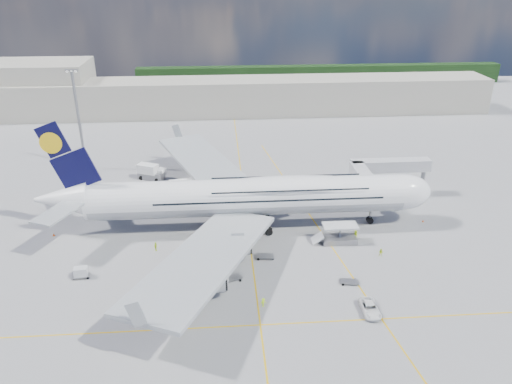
{
  "coord_description": "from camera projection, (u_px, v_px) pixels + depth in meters",
  "views": [
    {
      "loc": [
        -5.03,
        -78.29,
        48.29
      ],
      "look_at": [
        1.49,
        8.0,
        8.69
      ],
      "focal_mm": 35.0,
      "sensor_mm": 36.0,
      "label": 1
    }
  ],
  "objects": [
    {
      "name": "crew_van",
      "position": [
        356.0,
        235.0,
        95.69
      ],
      "size": [
        0.89,
        1.11,
        1.96
      ],
      "primitive_type": "imported",
      "rotation": [
        0.0,
        0.0,
        1.88
      ],
      "color": "#BADC17",
      "rests_on": "ground"
    },
    {
      "name": "ground",
      "position": [
        251.0,
        253.0,
        91.43
      ],
      "size": [
        300.0,
        300.0,
        0.0
      ],
      "primitive_type": "plane",
      "color": "gray",
      "rests_on": "ground"
    },
    {
      "name": "cone_tail",
      "position": [
        54.0,
        235.0,
        97.2
      ],
      "size": [
        0.47,
        0.47,
        0.6
      ],
      "color": "#FF5B0D",
      "rests_on": "ground"
    },
    {
      "name": "terminal",
      "position": [
        233.0,
        96.0,
        175.07
      ],
      "size": [
        180.0,
        16.0,
        12.0
      ],
      "primitive_type": "cube",
      "color": "#B2AD9E",
      "rests_on": "ground"
    },
    {
      "name": "cone_wing_right_outer",
      "position": [
        128.0,
        304.0,
        77.24
      ],
      "size": [
        0.45,
        0.45,
        0.57
      ],
      "color": "#FF5B0D",
      "rests_on": "ground"
    },
    {
      "name": "hangar",
      "position": [
        32.0,
        88.0,
        173.56
      ],
      "size": [
        40.0,
        22.0,
        18.0
      ],
      "primitive_type": "cube",
      "color": "#B2AD9E",
      "rests_on": "ground"
    },
    {
      "name": "cone_nose",
      "position": [
        423.0,
        221.0,
        102.51
      ],
      "size": [
        0.38,
        0.38,
        0.48
      ],
      "color": "#FF5B0D",
      "rests_on": "ground"
    },
    {
      "name": "tree_line",
      "position": [
        321.0,
        75.0,
        219.45
      ],
      "size": [
        160.0,
        6.0,
        8.0
      ],
      "primitive_type": "cube",
      "color": "#193814",
      "rests_on": "ground"
    },
    {
      "name": "dolly_nose_far",
      "position": [
        349.0,
        281.0,
        82.74
      ],
      "size": [
        3.24,
        2.14,
        0.44
      ],
      "rotation": [
        0.0,
        0.0,
        -0.19
      ],
      "color": "gray",
      "rests_on": "ground"
    },
    {
      "name": "cone_wing_left_inner",
      "position": [
        189.0,
        202.0,
        110.67
      ],
      "size": [
        0.38,
        0.38,
        0.49
      ],
      "color": "#FF5B0D",
      "rests_on": "ground"
    },
    {
      "name": "taxi_line_diag",
      "position": [
        316.0,
        225.0,
        101.45
      ],
      "size": [
        14.16,
        99.06,
        0.01
      ],
      "primitive_type": "cube",
      "rotation": [
        0.0,
        0.0,
        0.14
      ],
      "color": "#DCAA0B",
      "rests_on": "ground"
    },
    {
      "name": "crew_loader",
      "position": [
        381.0,
        253.0,
        90.13
      ],
      "size": [
        0.96,
        0.88,
        1.59
      ],
      "primitive_type": "imported",
      "rotation": [
        0.0,
        0.0,
        -0.46
      ],
      "color": "#C0DF17",
      "rests_on": "ground"
    },
    {
      "name": "dolly_row_b",
      "position": [
        198.0,
        260.0,
        88.67
      ],
      "size": [
        3.41,
        2.29,
        0.46
      ],
      "rotation": [
        0.0,
        0.0,
        0.21
      ],
      "color": "gray",
      "rests_on": "ground"
    },
    {
      "name": "dolly_back",
      "position": [
        81.0,
        272.0,
        84.0
      ],
      "size": [
        3.14,
        1.91,
        1.89
      ],
      "rotation": [
        0.0,
        0.0,
        0.11
      ],
      "color": "gray",
      "rests_on": "ground"
    },
    {
      "name": "airliner",
      "position": [
        249.0,
        196.0,
        97.66
      ],
      "size": [
        77.26,
        79.15,
        23.71
      ],
      "color": "white",
      "rests_on": "ground"
    },
    {
      "name": "cone_wing_left_outer",
      "position": [
        220.0,
        172.0,
        126.32
      ],
      "size": [
        0.46,
        0.46,
        0.59
      ],
      "color": "#FF5B0D",
      "rests_on": "ground"
    },
    {
      "name": "light_mast",
      "position": [
        79.0,
        119.0,
        124.0
      ],
      "size": [
        3.0,
        0.7,
        25.5
      ],
      "color": "gray",
      "rests_on": "ground"
    },
    {
      "name": "crew_wing",
      "position": [
        156.0,
        246.0,
        92.0
      ],
      "size": [
        0.73,
        1.1,
        1.74
      ],
      "primitive_type": "imported",
      "rotation": [
        0.0,
        0.0,
        1.24
      ],
      "color": "#B5DA17",
      "rests_on": "ground"
    },
    {
      "name": "jet_bridge",
      "position": [
        380.0,
        171.0,
        109.6
      ],
      "size": [
        18.8,
        12.1,
        8.5
      ],
      "color": "#B7B7BC",
      "rests_on": "ground"
    },
    {
      "name": "crew_tug",
      "position": [
        263.0,
        303.0,
        76.88
      ],
      "size": [
        1.15,
        0.93,
        1.55
      ],
      "primitive_type": "imported",
      "rotation": [
        0.0,
        0.0,
        0.42
      ],
      "color": "#CBFF1A",
      "rests_on": "ground"
    },
    {
      "name": "baggage_tug",
      "position": [
        221.0,
        281.0,
        82.35
      ],
      "size": [
        2.56,
        1.55,
        1.49
      ],
      "rotation": [
        0.0,
        0.0,
        -0.2
      ],
      "color": "white",
      "rests_on": "ground"
    },
    {
      "name": "dolly_row_a",
      "position": [
        174.0,
        287.0,
        81.33
      ],
      "size": [
        3.52,
        2.34,
        0.48
      ],
      "rotation": [
        0.0,
        0.0,
        -0.2
      ],
      "color": "gray",
      "rests_on": "ground"
    },
    {
      "name": "cone_wing_right_inner",
      "position": [
        218.0,
        248.0,
        92.79
      ],
      "size": [
        0.41,
        0.41,
        0.53
      ],
      "color": "#FF5B0D",
      "rests_on": "ground"
    },
    {
      "name": "catering_truck_inner",
      "position": [
        184.0,
        190.0,
        112.22
      ],
      "size": [
        7.55,
        4.19,
        4.25
      ],
      "rotation": [
        0.0,
        0.0,
        0.25
      ],
      "color": "gray",
      "rests_on": "ground"
    },
    {
      "name": "cargo_loader",
      "position": [
        338.0,
        236.0,
        94.68
      ],
      "size": [
        8.53,
        3.2,
        3.67
      ],
      "color": "silver",
      "rests_on": "ground"
    },
    {
      "name": "dolly_nose_near",
      "position": [
        265.0,
        256.0,
        89.84
      ],
      "size": [
        3.52,
        2.22,
        0.48
      ],
      "rotation": [
        0.0,
        0.0,
        -0.15
      ],
      "color": "gray",
      "rests_on": "ground"
    },
    {
      "name": "service_van",
      "position": [
        370.0,
        308.0,
        75.62
      ],
      "size": [
        2.5,
        5.38,
        1.49
      ],
      "primitive_type": "imported",
      "rotation": [
        0.0,
        0.0,
        -0.0
      ],
      "color": "white",
      "rests_on": "ground"
    },
    {
      "name": "crew_nose",
      "position": [
        370.0,
        213.0,
        104.04
      ],
      "size": [
        0.78,
        0.62,
        1.88
      ],
      "primitive_type": "imported",
      "rotation": [
        0.0,
        0.0,
        0.27
      ],
      "color": "#CCDF17",
      "rests_on": "ground"
    },
    {
      "name": "catering_truck_outer",
      "position": [
        151.0,
        173.0,
        122.04
      ],
      "size": [
        7.24,
        4.86,
        4.0
      ],
      "rotation": [
        0.0,
        0.0,
        -0.42
      ],
      "color": "gray",
      "rests_on": "ground"
    },
    {
      "name": "taxi_line_main",
      "position": [
        251.0,
        253.0,
        91.42
      ],
      "size": [
        0.25,
        220.0,
        0.01
      ],
      "primitive_type": "cube",
      "color": "#DCAA0B",
      "rests_on": "ground"
    },
    {
      "name": "dolly_row_c",
      "position": [
        233.0,
        278.0,
        83.62
      ],
      "size": [
        3.46,
        2.76,
        0.45
      ],
      "rotation": [
        0.0,
        0.0,
        0.43
      ],
      "color": "gray",
      "rests_on": "ground"
    },
    {
      "name": "taxi_line_cross",
      "position": [
        260.0,
        325.0,
        73.29
      ],
      "size": [
        120.0,
        0.25,
        0.01
      ],
      "primitive_type": "cube",
      "color": "#DCAA0B",
      "rests_on": "ground"
    }
  ]
}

